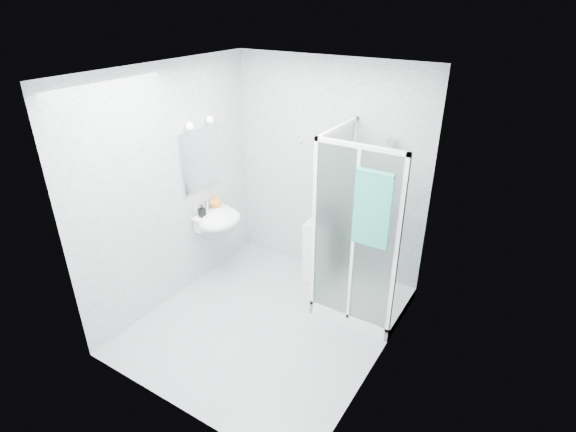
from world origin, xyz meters
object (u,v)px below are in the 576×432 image
Objects in this scene: shower_enclosure at (357,273)px; shampoo_bottle_a at (317,211)px; shampoo_bottle_b at (325,215)px; wall_basin at (218,219)px; storage_cabinet at (319,251)px; hand_towel at (372,207)px; soap_dispenser_orange at (216,201)px; soap_dispenser_black at (202,211)px.

shower_enclosure is 0.86m from shampoo_bottle_a.
wall_basin is at bearing -151.93° from shampoo_bottle_b.
shampoo_bottle_b is (0.07, -0.01, 0.51)m from storage_cabinet.
storage_cabinet is 3.00× the size of shampoo_bottle_b.
shampoo_bottle_a is at bearing 143.25° from hand_towel.
shampoo_bottle_a is (-0.05, -0.00, 0.53)m from storage_cabinet.
shampoo_bottle_b is (-0.54, 0.28, 0.44)m from shower_enclosure.
wall_basin is 2.03m from hand_towel.
soap_dispenser_orange is 0.27m from soap_dispenser_black.
shampoo_bottle_a reaches higher than storage_cabinet.
shampoo_bottle_a is 1.21m from soap_dispenser_orange.
storage_cabinet is 1.04× the size of hand_towel.
hand_towel is at bearing -40.44° from storage_cabinet.
soap_dispenser_black is at bearing -145.89° from shampoo_bottle_a.
soap_dispenser_black is (-2.01, -0.06, -0.52)m from hand_towel.
hand_towel reaches higher than wall_basin.
shampoo_bottle_b is 1.32m from soap_dispenser_orange.
soap_dispenser_black reaches higher than storage_cabinet.
soap_dispenser_black is at bearing -178.40° from hand_towel.
shower_enclosure is 7.85× the size of shampoo_bottle_b.
storage_cabinet is (-0.61, 0.29, -0.07)m from shower_enclosure.
shampoo_bottle_b is at bearing 139.82° from hand_towel.
hand_towel is (1.91, -0.09, 0.66)m from wall_basin.
hand_towel is at bearing -57.27° from shower_enclosure.
hand_towel is 2.89× the size of shampoo_bottle_b.
soap_dispenser_black is (-0.10, -0.14, 0.14)m from wall_basin.
shampoo_bottle_a is (-0.66, 0.29, 0.46)m from shower_enclosure.
storage_cabinet is 5.04× the size of soap_dispenser_black.
shower_enclosure is at bearing 14.59° from soap_dispenser_black.
wall_basin is 3.70× the size of soap_dispenser_black.
storage_cabinet is at bearing 4.00° from shampoo_bottle_a.
wall_basin is at bearing -151.92° from storage_cabinet.
soap_dispenser_orange is at bearing 94.67° from soap_dispenser_black.
soap_dispenser_black is (-1.10, -0.74, 0.03)m from shampoo_bottle_a.
wall_basin is at bearing 177.46° from hand_towel.
shower_enclosure is at bearing 10.81° from wall_basin.
wall_basin is 3.30× the size of soap_dispenser_orange.
hand_towel reaches higher than storage_cabinet.
shampoo_bottle_a is at bearing -178.01° from storage_cabinet.
soap_dispenser_orange is 1.12× the size of soap_dispenser_black.
shampoo_bottle_b is at bearing -12.48° from storage_cabinet.
wall_basin is (-1.66, -0.32, 0.35)m from shower_enclosure.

